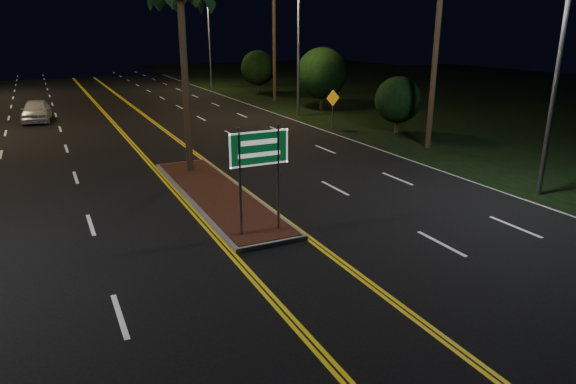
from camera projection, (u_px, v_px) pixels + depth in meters
ground at (303, 274)px, 13.00m from camera, size 120.00×120.00×0.00m
grass_right at (468, 96)px, 46.87m from camera, size 40.00×110.00×0.01m
median_island at (216, 194)px, 18.98m from camera, size 2.25×10.25×0.17m
highway_sign at (259, 158)px, 14.66m from camera, size 1.80×0.08×3.20m
streetlight_right_near at (555, 37)px, 17.39m from camera, size 1.91×0.44×9.00m
streetlight_right_mid at (293, 33)px, 34.54m from camera, size 1.91×0.44×9.00m
streetlight_right_far at (205, 31)px, 51.68m from camera, size 1.91×0.44×9.00m
shrub_near at (398, 100)px, 30.01m from camera, size 2.70×2.70×3.30m
shrub_mid at (322, 73)px, 38.55m from camera, size 3.78×3.78×4.62m
shrub_far at (258, 68)px, 48.87m from camera, size 3.24×3.24×3.96m
car_near at (36, 109)px, 34.09m from camera, size 2.60×5.18×1.67m
warning_sign at (333, 104)px, 31.50m from camera, size 0.98×0.19×2.37m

